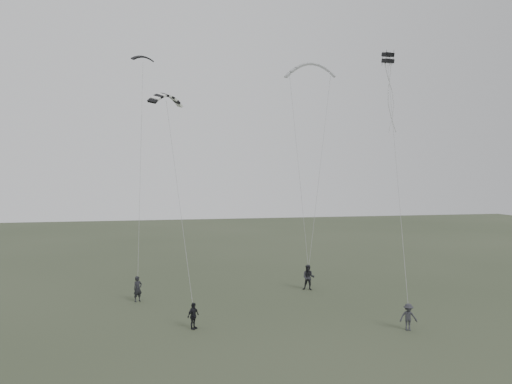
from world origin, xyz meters
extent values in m
plane|color=#36402B|center=(0.00, 0.00, 0.00)|extent=(140.00, 140.00, 0.00)
imported|color=black|center=(-7.22, 6.87, 0.88)|extent=(0.77, 0.70, 1.76)
imported|color=black|center=(5.44, 7.79, 0.96)|extent=(1.15, 1.06, 1.92)
imported|color=black|center=(-3.96, -0.09, 0.76)|extent=(0.89, 0.88, 1.51)
imported|color=#2C2C32|center=(7.91, -2.83, 0.76)|extent=(1.07, 0.75, 1.52)
camera|label=1|loc=(-6.22, -28.31, 8.79)|focal=35.00mm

